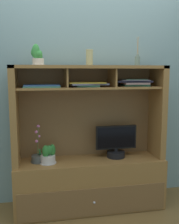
{
  "coord_description": "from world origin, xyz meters",
  "views": [
    {
      "loc": [
        -0.5,
        -2.58,
        1.41
      ],
      "look_at": [
        0.0,
        0.0,
        1.01
      ],
      "focal_mm": 42.68,
      "sensor_mm": 36.0,
      "label": 1
    }
  ],
  "objects_px": {
    "media_console": "(89,166)",
    "magazine_stack_right": "(87,84)",
    "tv_monitor": "(116,144)",
    "ceramic_vase": "(90,57)",
    "potted_orchid": "(38,157)",
    "magazine_stack_left": "(134,82)",
    "potted_succulent": "(38,57)",
    "potted_fern": "(48,155)",
    "diffuser_bottle": "(137,60)",
    "magazine_stack_centre": "(42,86)"
  },
  "relations": [
    {
      "from": "media_console",
      "to": "magazine_stack_right",
      "type": "relative_size",
      "value": 3.91
    },
    {
      "from": "tv_monitor",
      "to": "ceramic_vase",
      "type": "bearing_deg",
      "value": -177.98
    },
    {
      "from": "potted_orchid",
      "to": "magazine_stack_left",
      "type": "bearing_deg",
      "value": 0.12
    },
    {
      "from": "magazine_stack_right",
      "to": "potted_succulent",
      "type": "relative_size",
      "value": 1.98
    },
    {
      "from": "potted_fern",
      "to": "diffuser_bottle",
      "type": "xyz_separation_m",
      "value": [
        0.91,
        0.04,
        0.92
      ]
    },
    {
      "from": "diffuser_bottle",
      "to": "magazine_stack_left",
      "type": "bearing_deg",
      "value": 143.88
    },
    {
      "from": "tv_monitor",
      "to": "potted_succulent",
      "type": "relative_size",
      "value": 2.2
    },
    {
      "from": "magazine_stack_right",
      "to": "diffuser_bottle",
      "type": "height_order",
      "value": "diffuser_bottle"
    },
    {
      "from": "magazine_stack_right",
      "to": "tv_monitor",
      "type": "bearing_deg",
      "value": 4.41
    },
    {
      "from": "ceramic_vase",
      "to": "potted_fern",
      "type": "bearing_deg",
      "value": -174.35
    },
    {
      "from": "tv_monitor",
      "to": "potted_succulent",
      "type": "xyz_separation_m",
      "value": [
        -0.78,
        0.0,
        0.89
      ]
    },
    {
      "from": "magazine_stack_left",
      "to": "magazine_stack_right",
      "type": "xyz_separation_m",
      "value": [
        -0.5,
        -0.03,
        -0.01
      ]
    },
    {
      "from": "potted_succulent",
      "to": "ceramic_vase",
      "type": "bearing_deg",
      "value": -1.67
    },
    {
      "from": "media_console",
      "to": "ceramic_vase",
      "type": "height_order",
      "value": "ceramic_vase"
    },
    {
      "from": "magazine_stack_right",
      "to": "potted_succulent",
      "type": "bearing_deg",
      "value": 176.56
    },
    {
      "from": "media_console",
      "to": "potted_succulent",
      "type": "distance_m",
      "value": 1.22
    },
    {
      "from": "potted_orchid",
      "to": "ceramic_vase",
      "type": "relative_size",
      "value": 2.43
    },
    {
      "from": "ceramic_vase",
      "to": "magazine_stack_centre",
      "type": "bearing_deg",
      "value": -179.51
    },
    {
      "from": "potted_succulent",
      "to": "magazine_stack_right",
      "type": "bearing_deg",
      "value": -3.44
    },
    {
      "from": "potted_orchid",
      "to": "diffuser_bottle",
      "type": "bearing_deg",
      "value": -0.75
    },
    {
      "from": "diffuser_bottle",
      "to": "potted_succulent",
      "type": "height_order",
      "value": "diffuser_bottle"
    },
    {
      "from": "potted_orchid",
      "to": "magazine_stack_right",
      "type": "bearing_deg",
      "value": -3.31
    },
    {
      "from": "tv_monitor",
      "to": "potted_orchid",
      "type": "bearing_deg",
      "value": 179.68
    },
    {
      "from": "magazine_stack_right",
      "to": "ceramic_vase",
      "type": "height_order",
      "value": "ceramic_vase"
    },
    {
      "from": "potted_fern",
      "to": "magazine_stack_right",
      "type": "xyz_separation_m",
      "value": [
        0.4,
        0.03,
        0.69
      ]
    },
    {
      "from": "tv_monitor",
      "to": "potted_fern",
      "type": "xyz_separation_m",
      "value": [
        -0.7,
        -0.05,
        -0.06
      ]
    },
    {
      "from": "potted_orchid",
      "to": "magazine_stack_right",
      "type": "height_order",
      "value": "magazine_stack_right"
    },
    {
      "from": "magazine_stack_right",
      "to": "magazine_stack_centre",
      "type": "bearing_deg",
      "value": 178.72
    },
    {
      "from": "magazine_stack_centre",
      "to": "potted_succulent",
      "type": "distance_m",
      "value": 0.28
    },
    {
      "from": "tv_monitor",
      "to": "magazine_stack_right",
      "type": "distance_m",
      "value": 0.7
    },
    {
      "from": "tv_monitor",
      "to": "media_console",
      "type": "bearing_deg",
      "value": -179.66
    },
    {
      "from": "potted_orchid",
      "to": "magazine_stack_centre",
      "type": "height_order",
      "value": "magazine_stack_centre"
    },
    {
      "from": "potted_succulent",
      "to": "ceramic_vase",
      "type": "distance_m",
      "value": 0.5
    },
    {
      "from": "media_console",
      "to": "potted_fern",
      "type": "relative_size",
      "value": 8.07
    },
    {
      "from": "potted_succulent",
      "to": "ceramic_vase",
      "type": "height_order",
      "value": "potted_succulent"
    },
    {
      "from": "media_console",
      "to": "potted_succulent",
      "type": "xyz_separation_m",
      "value": [
        -0.5,
        0.01,
        1.11
      ]
    },
    {
      "from": "magazine_stack_centre",
      "to": "magazine_stack_right",
      "type": "xyz_separation_m",
      "value": [
        0.44,
        -0.01,
        0.01
      ]
    },
    {
      "from": "tv_monitor",
      "to": "potted_succulent",
      "type": "bearing_deg",
      "value": 179.67
    },
    {
      "from": "magazine_stack_right",
      "to": "diffuser_bottle",
      "type": "xyz_separation_m",
      "value": [
        0.52,
        0.02,
        0.23
      ]
    },
    {
      "from": "magazine_stack_right",
      "to": "ceramic_vase",
      "type": "relative_size",
      "value": 2.52
    },
    {
      "from": "media_console",
      "to": "ceramic_vase",
      "type": "bearing_deg",
      "value": -90.0
    },
    {
      "from": "magazine_stack_centre",
      "to": "potted_succulent",
      "type": "bearing_deg",
      "value": 150.13
    },
    {
      "from": "tv_monitor",
      "to": "potted_fern",
      "type": "relative_size",
      "value": 2.29
    },
    {
      "from": "tv_monitor",
      "to": "potted_orchid",
      "type": "height_order",
      "value": "potted_orchid"
    },
    {
      "from": "media_console",
      "to": "magazine_stack_left",
      "type": "bearing_deg",
      "value": 1.01
    },
    {
      "from": "magazine_stack_left",
      "to": "ceramic_vase",
      "type": "distance_m",
      "value": 0.53
    },
    {
      "from": "magazine_stack_centre",
      "to": "magazine_stack_right",
      "type": "relative_size",
      "value": 0.91
    },
    {
      "from": "potted_orchid",
      "to": "potted_fern",
      "type": "xyz_separation_m",
      "value": [
        0.1,
        -0.06,
        0.03
      ]
    },
    {
      "from": "magazine_stack_centre",
      "to": "potted_succulent",
      "type": "height_order",
      "value": "potted_succulent"
    },
    {
      "from": "magazine_stack_centre",
      "to": "potted_succulent",
      "type": "xyz_separation_m",
      "value": [
        -0.03,
        0.02,
        0.27
      ]
    }
  ]
}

